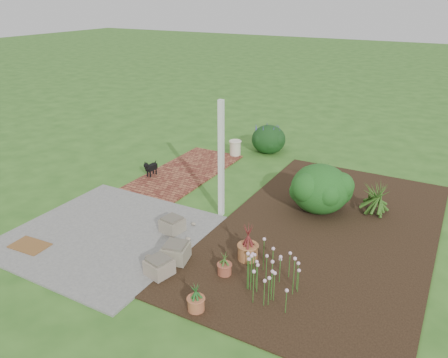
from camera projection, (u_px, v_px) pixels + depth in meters
The scene contains 19 objects.
ground at pixel (207, 213), 9.44m from camera, with size 80.00×80.00×0.00m, color #2E5F1E.
concrete_patio at pixel (107, 234), 8.59m from camera, with size 3.50×3.50×0.04m, color slate.
brick_path at pixel (186, 171), 11.60m from camera, with size 1.60×3.50×0.04m, color maroon.
garden_bed at pixel (327, 231), 8.72m from camera, with size 4.00×7.00×0.03m, color black.
veranda_post at pixel (221, 160), 8.90m from camera, with size 0.10×0.10×2.50m, color white.
stone_trough_near at pixel (159, 267), 7.29m from camera, with size 0.39×0.39×0.26m, color gray.
stone_trough_mid at pixel (176, 253), 7.68m from camera, with size 0.43×0.43×0.29m, color #736D56.
stone_trough_far at pixel (172, 225), 8.61m from camera, with size 0.39×0.39×0.26m, color #76725A.
coir_doormat at pixel (30, 246), 8.15m from camera, with size 0.70×0.45×0.02m, color brown.
black_dog at pixel (150, 167), 11.17m from camera, with size 0.16×0.48×0.41m.
cream_ceramic_urn at pixel (235, 148), 12.65m from camera, with size 0.31×0.31×0.42m, color beige.
evergreen_shrub at pixel (320, 187), 9.33m from camera, with size 1.25×1.25×1.06m, color #114310.
agapanthus_clump_back at pixel (376, 196), 9.24m from camera, with size 0.89×0.89×0.80m, color #133E12, non-canonical shape.
agapanthus_clump_front at pixel (321, 172), 10.57m from camera, with size 0.80×0.80×0.72m, color #173D14, non-canonical shape.
pink_flower_patch at pixel (276, 274), 6.81m from camera, with size 1.04×1.04×0.66m, color #113D0F, non-canonical shape.
terracotta_pot_bronze at pixel (248, 252), 7.72m from camera, with size 0.35×0.35×0.29m, color #A86839.
terracotta_pot_small_left at pixel (224, 269), 7.32m from camera, with size 0.23×0.23×0.19m, color brown.
terracotta_pot_small_right at pixel (196, 304), 6.49m from camera, with size 0.25×0.25×0.21m, color #A75B38.
purple_flowering_bush at pixel (269, 139), 12.90m from camera, with size 1.00×1.00×0.85m, color black.
Camera 1 is at (4.41, -7.15, 4.40)m, focal length 35.00 mm.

